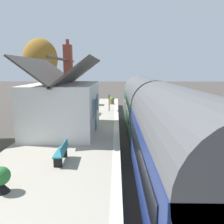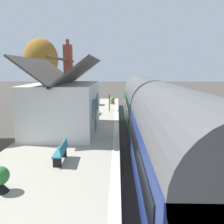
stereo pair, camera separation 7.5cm
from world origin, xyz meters
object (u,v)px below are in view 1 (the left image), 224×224
Objects in this scene: train at (153,118)px; planter_edge_far at (86,102)px; station_sign_board at (109,99)px; planter_bench_left at (112,101)px; tree_behind_building at (40,59)px; bench_platform_end at (93,109)px; bench_mid_platform at (97,101)px; planter_bench_right at (75,100)px; planter_corner_building at (1,179)px; station_building at (65,105)px; bench_near_building at (62,152)px.

train reaches higher than planter_edge_far.
planter_bench_left is at bearing -2.46° from station_sign_board.
tree_behind_building is (3.47, 6.17, 4.99)m from planter_edge_far.
bench_platform_end is 5.38m from bench_mid_platform.
planter_corner_building is at bearing -176.57° from planter_bench_right.
tree_behind_building is at bearing 39.17° from bench_platform_end.
planter_corner_building is (-7.99, 0.37, -1.24)m from station_building.
train is 24.08× the size of planter_bench_left.
station_building is at bearing 166.16° from planter_bench_left.
planter_bench_right is at bearing 7.30° from station_building.
bench_platform_end is at bearing 140.05° from station_sign_board.
station_building is 4.91× the size of bench_mid_platform.
planter_bench_right is (1.58, 2.86, -0.13)m from bench_mid_platform.
tree_behind_building reaches higher than station_building.
bench_platform_end is 1.00× the size of bench_mid_platform.
bench_platform_end is (5.55, -1.25, -1.21)m from station_building.
train is 8.85m from bench_platform_end.
bench_near_building reaches higher than planter_bench_right.
planter_bench_right is at bearing -115.65° from tree_behind_building.
bench_platform_end and bench_mid_platform have the same top height.
train is 29.52× the size of planter_bench_right.
station_building is at bearing -2.68° from planter_corner_building.
planter_edge_far is (16.72, 1.09, -0.20)m from bench_near_building.
bench_near_building is 21.98m from tree_behind_building.
bench_platform_end reaches higher than planter_edge_far.
planter_bench_left is at bearing -108.49° from tree_behind_building.
station_building is at bearing -179.70° from planter_edge_far.
station_building is 8.51× the size of planter_bench_left.
bench_near_building is (-11.01, 0.22, 0.00)m from bench_platform_end.
bench_platform_end is 11.01m from bench_near_building.
station_building reaches higher than station_sign_board.
planter_corner_building is (-20.50, -1.23, 0.11)m from planter_bench_right.
train is 8.30m from planter_corner_building.
train is 5.91m from station_building.
tree_behind_building is at bearing 14.45° from planter_corner_building.
planter_bench_right is (6.96, 2.85, -0.13)m from bench_platform_end.
station_sign_board is at bearing 16.46° from train.
planter_corner_building is at bearing 168.64° from station_sign_board.
station_sign_board is (12.72, -1.66, 0.71)m from bench_near_building.
station_building reaches higher than planter_bench_left.
planter_edge_far is (19.25, -0.32, -0.17)m from planter_corner_building.
tree_behind_building is (9.18, 7.48, 4.79)m from bench_platform_end.
tree_behind_building is at bearing 19.79° from bench_near_building.
bench_mid_platform is at bearing -104.08° from planter_edge_far.
bench_mid_platform is 9.66m from tree_behind_building.
train is 13.89× the size of bench_mid_platform.
station_building is 7.77m from station_sign_board.
station_building is 4.88× the size of bench_platform_end.
planter_bench_left is 0.52× the size of station_sign_board.
bench_near_building is at bearing -29.01° from planter_corner_building.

